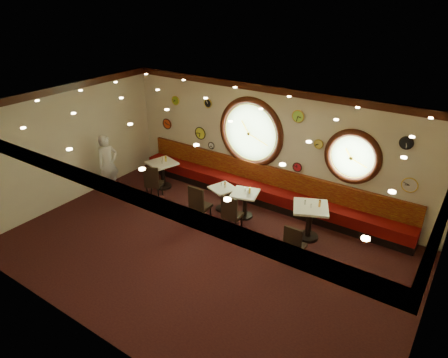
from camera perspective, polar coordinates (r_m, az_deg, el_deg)
floor at (r=9.27m, az=-2.84°, el=-10.17°), size 9.00×6.00×0.00m
ceiling at (r=7.82m, az=-3.36°, el=9.09°), size 9.00×6.00×0.02m
wall_back at (r=10.75m, az=6.59°, el=4.77°), size 9.00×0.02×3.20m
wall_front at (r=6.67m, az=-19.06°, el=-11.21°), size 9.00×0.02×3.20m
wall_left at (r=11.50m, az=-21.38°, el=4.54°), size 0.02×6.00×3.20m
wall_right at (r=7.08m, az=28.05°, el=-10.68°), size 0.02×6.00×3.20m
molding_back at (r=10.26m, az=6.89°, el=12.57°), size 9.00×0.10×0.18m
molding_front at (r=5.94m, az=-20.78°, el=0.76°), size 9.00×0.10×0.18m
molding_left at (r=11.04m, az=-22.51°, el=11.78°), size 0.10×6.00×0.18m
banquette_base at (r=11.16m, az=5.52°, el=-2.85°), size 8.00×0.55×0.20m
banquette_seat at (r=11.04m, az=5.58°, el=-1.72°), size 8.00×0.55×0.30m
banquette_back at (r=11.04m, az=6.22°, el=0.56°), size 8.00×0.10×0.55m
porthole_left_glass at (r=10.93m, az=3.85°, el=6.65°), size 1.66×0.02×1.66m
porthole_left_frame at (r=10.91m, az=3.81°, el=6.62°), size 1.98×0.18×1.98m
porthole_left_ring at (r=10.89m, az=3.73°, el=6.58°), size 1.61×0.03×1.61m
porthole_right_glass at (r=9.93m, az=17.89°, el=3.05°), size 1.10×0.02×1.10m
porthole_right_frame at (r=9.92m, az=17.87°, el=3.02°), size 1.38×0.18×1.38m
porthole_right_ring at (r=9.89m, az=17.81°, el=2.96°), size 1.09×0.03×1.09m
wall_clock_0 at (r=10.10m, az=10.55°, el=8.81°), size 0.30×0.03×0.30m
wall_clock_1 at (r=11.91m, az=-3.38°, el=6.55°), size 0.36×0.03×0.36m
wall_clock_2 at (r=10.09m, az=13.38°, el=4.89°), size 0.22×0.03×0.22m
wall_clock_3 at (r=12.69m, az=-8.11°, el=7.81°), size 0.32×0.03×0.32m
wall_clock_4 at (r=9.81m, az=25.01°, el=-0.77°), size 0.34×0.03×0.34m
wall_clock_5 at (r=11.45m, az=-2.29°, el=10.75°), size 0.24×0.03×0.24m
wall_clock_6 at (r=12.20m, az=-6.92°, el=11.07°), size 0.26×0.03×0.26m
wall_clock_7 at (r=11.79m, az=-1.79°, el=4.81°), size 0.20×0.03×0.20m
wall_clock_8 at (r=10.54m, az=10.45°, el=1.69°), size 0.24×0.03×0.24m
wall_clock_9 at (r=9.49m, az=24.62°, el=4.73°), size 0.28×0.03×0.28m
table_a at (r=11.87m, az=-8.77°, el=1.05°), size 0.93×0.93×0.82m
table_b at (r=10.61m, az=-0.19°, el=-2.40°), size 0.77×0.77×0.66m
table_c at (r=10.27m, az=3.00°, el=-3.24°), size 0.80×0.80×0.72m
table_d at (r=9.60m, az=12.13°, el=-5.49°), size 1.04×1.04×0.87m
chair_a at (r=11.25m, az=-10.15°, el=-0.19°), size 0.55×0.55×0.62m
chair_b at (r=9.94m, az=-3.66°, el=-3.36°), size 0.45×0.45×0.65m
chair_c at (r=9.59m, az=1.00°, el=-4.69°), size 0.45×0.45×0.62m
chair_d at (r=8.67m, az=9.95°, el=-8.97°), size 0.41×0.41×0.60m
condiment_a_salt at (r=11.80m, az=-8.79°, el=2.79°), size 0.04×0.04×0.11m
condiment_b_salt at (r=10.55m, az=-0.40°, el=-0.81°), size 0.03×0.03×0.09m
condiment_c_salt at (r=10.18m, az=3.05°, el=-1.50°), size 0.04×0.04×0.11m
condiment_d_salt at (r=9.46m, az=11.51°, el=-3.30°), size 0.04×0.04×0.11m
condiment_a_pepper at (r=11.64m, az=-8.85°, el=2.45°), size 0.04×0.04×0.11m
condiment_b_pepper at (r=10.46m, az=0.09°, el=-1.03°), size 0.04×0.04×0.10m
condiment_c_pepper at (r=10.10m, az=3.42°, el=-1.80°), size 0.03×0.03×0.09m
condiment_d_pepper at (r=9.36m, az=12.33°, el=-3.77°), size 0.03×0.03×0.09m
condiment_a_bottle at (r=11.75m, az=-8.32°, el=2.88°), size 0.05×0.05×0.16m
condiment_b_bottle at (r=10.48m, az=0.14°, el=-0.79°), size 0.05×0.05×0.16m
condiment_c_bottle at (r=10.08m, az=3.69°, el=-1.63°), size 0.05×0.05×0.16m
condiment_d_bottle at (r=9.43m, az=13.50°, el=-3.43°), size 0.05×0.05×0.16m
waiter at (r=11.84m, az=-16.22°, el=2.06°), size 0.50×0.68×1.72m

